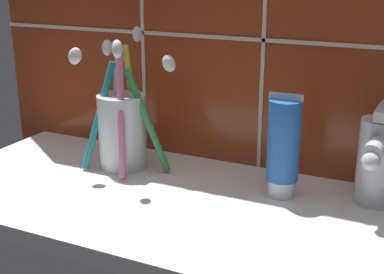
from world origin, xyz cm
name	(u,v)px	position (x,y,z in cm)	size (l,w,h in cm)	color
sink_counter	(205,211)	(0.00, 0.00, 1.00)	(72.68, 29.17, 2.00)	white
toothbrush_cup	(122,126)	(-15.32, 6.14, 7.96)	(13.88, 12.38, 19.00)	silver
toothpaste_tube	(283,147)	(7.37, 6.15, 8.32)	(4.06, 3.87, 12.83)	white
sink_faucet	(378,159)	(17.93, 8.66, 7.68)	(4.82, 10.19, 11.82)	silver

